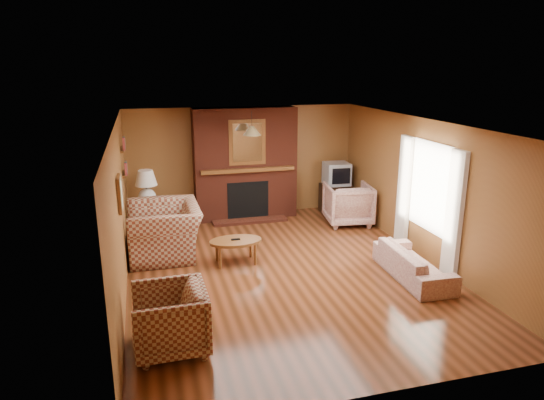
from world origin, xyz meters
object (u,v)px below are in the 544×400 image
object	(u,v)px
fireplace	(245,165)
floral_armchair	(348,204)
plaid_armchair	(170,319)
tv_stand	(336,198)
table_lamp	(146,186)
side_table	(149,219)
coffee_table	(236,243)
crt_tv	(337,174)
floral_sofa	(413,263)
plaid_loveseat	(164,230)

from	to	relation	value
fireplace	floral_armchair	size ratio (longest dim) A/B	2.55
plaid_armchair	tv_stand	world-z (taller)	plaid_armchair
table_lamp	side_table	bearing A→B (deg)	0.00
fireplace	coffee_table	xyz separation A→B (m)	(-0.71, -2.48, -0.82)
plaid_armchair	crt_tv	bearing A→B (deg)	138.52
plaid_armchair	crt_tv	world-z (taller)	crt_tv
table_lamp	tv_stand	xyz separation A→B (m)	(4.15, 0.35, -0.64)
floral_sofa	plaid_armchair	bearing A→B (deg)	107.71
floral_armchair	side_table	xyz separation A→B (m)	(-4.09, 0.47, -0.14)
plaid_armchair	floral_armchair	size ratio (longest dim) A/B	0.92
side_table	plaid_loveseat	bearing A→B (deg)	-78.77
plaid_armchair	tv_stand	distance (m)	6.15
plaid_loveseat	coffee_table	bearing A→B (deg)	58.26
floral_sofa	fireplace	bearing A→B (deg)	28.90
plaid_loveseat	crt_tv	world-z (taller)	crt_tv
plaid_loveseat	floral_armchair	world-z (taller)	plaid_loveseat
fireplace	floral_sofa	distance (m)	4.34
fireplace	plaid_armchair	bearing A→B (deg)	-111.90
floral_armchair	coffee_table	bearing A→B (deg)	36.93
plaid_armchair	crt_tv	size ratio (longest dim) A/B	1.55
plaid_loveseat	plaid_armchair	size ratio (longest dim) A/B	1.62
plaid_loveseat	plaid_armchair	world-z (taller)	plaid_loveseat
fireplace	table_lamp	xyz separation A→B (m)	(-2.10, -0.53, -0.21)
plaid_armchair	side_table	xyz separation A→B (m)	(-0.15, 4.32, -0.11)
table_lamp	plaid_armchair	bearing A→B (deg)	-88.01
fireplace	tv_stand	distance (m)	2.23
floral_sofa	table_lamp	world-z (taller)	table_lamp
fireplace	crt_tv	bearing A→B (deg)	-5.30
fireplace	side_table	size ratio (longest dim) A/B	4.15
coffee_table	table_lamp	distance (m)	2.47
fireplace	coffee_table	size ratio (longest dim) A/B	2.70
plaid_loveseat	coffee_table	xyz separation A→B (m)	(1.14, -0.69, -0.09)
plaid_armchair	floral_sofa	size ratio (longest dim) A/B	0.53
tv_stand	crt_tv	xyz separation A→B (m)	(0.00, -0.01, 0.58)
plaid_armchair	floral_armchair	bearing A→B (deg)	133.45
plaid_loveseat	side_table	size ratio (longest dim) A/B	2.43
fireplace	floral_armchair	xyz separation A→B (m)	(1.99, -1.01, -0.75)
plaid_armchair	floral_sofa	xyz separation A→B (m)	(3.85, 1.06, -0.15)
coffee_table	floral_armchair	bearing A→B (deg)	28.67
floral_sofa	side_table	size ratio (longest dim) A/B	2.85
side_table	table_lamp	size ratio (longest dim) A/B	0.82
plaid_armchair	coffee_table	xyz separation A→B (m)	(1.24, 2.37, -0.03)
plaid_loveseat	floral_sofa	xyz separation A→B (m)	(3.75, -1.99, -0.22)
floral_armchair	crt_tv	size ratio (longest dim) A/B	1.68
fireplace	plaid_armchair	distance (m)	5.29
plaid_armchair	plaid_loveseat	bearing A→B (deg)	177.29
fireplace	side_table	world-z (taller)	fireplace
fireplace	floral_sofa	xyz separation A→B (m)	(1.90, -3.79, -0.94)
side_table	plaid_armchair	bearing A→B (deg)	-88.01
plaid_loveseat	coffee_table	distance (m)	1.34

